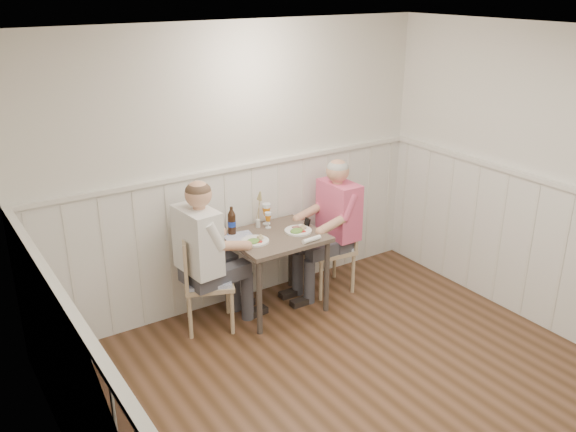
% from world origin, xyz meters
% --- Properties ---
extents(ground_plane, '(4.50, 4.50, 0.00)m').
position_xyz_m(ground_plane, '(0.00, 0.00, 0.00)').
color(ground_plane, '#422A17').
extents(room_shell, '(4.04, 4.54, 2.60)m').
position_xyz_m(room_shell, '(0.00, 0.00, 1.52)').
color(room_shell, silver).
rests_on(room_shell, ground).
extents(wainscot, '(4.00, 4.49, 1.34)m').
position_xyz_m(wainscot, '(0.00, 0.69, 0.69)').
color(wainscot, silver).
rests_on(wainscot, ground).
extents(dining_table, '(0.82, 0.70, 0.75)m').
position_xyz_m(dining_table, '(0.16, 1.84, 0.64)').
color(dining_table, '#4B3E34').
rests_on(dining_table, ground).
extents(chair_right, '(0.47, 0.47, 0.89)m').
position_xyz_m(chair_right, '(0.85, 1.88, 0.49)').
color(chair_right, tan).
rests_on(chair_right, ground).
extents(chair_left, '(0.55, 0.55, 0.89)m').
position_xyz_m(chair_left, '(-0.56, 1.92, 0.48)').
color(chair_left, tan).
rests_on(chair_left, ground).
extents(man_in_pink, '(0.63, 0.44, 1.37)m').
position_xyz_m(man_in_pink, '(0.84, 1.85, 0.57)').
color(man_in_pink, '#3F3F47').
rests_on(man_in_pink, ground).
extents(diner_cream, '(0.68, 0.47, 1.41)m').
position_xyz_m(diner_cream, '(-0.55, 1.88, 0.59)').
color(diner_cream, '#3F3F47').
rests_on(diner_cream, ground).
extents(plate_man, '(0.25, 0.25, 0.06)m').
position_xyz_m(plate_man, '(0.36, 1.79, 0.77)').
color(plate_man, white).
rests_on(plate_man, dining_table).
extents(plate_diner, '(0.25, 0.25, 0.06)m').
position_xyz_m(plate_diner, '(-0.09, 1.80, 0.77)').
color(plate_diner, white).
rests_on(plate_diner, dining_table).
extents(beer_glass_a, '(0.08, 0.08, 0.20)m').
position_xyz_m(beer_glass_a, '(0.22, 2.11, 0.89)').
color(beer_glass_a, silver).
rests_on(beer_glass_a, dining_table).
extents(beer_glass_b, '(0.06, 0.06, 0.15)m').
position_xyz_m(beer_glass_b, '(0.19, 2.02, 0.85)').
color(beer_glass_b, silver).
rests_on(beer_glass_b, dining_table).
extents(beer_bottle, '(0.07, 0.07, 0.26)m').
position_xyz_m(beer_bottle, '(-0.16, 2.08, 0.87)').
color(beer_bottle, black).
rests_on(beer_bottle, dining_table).
extents(rolled_napkin, '(0.19, 0.05, 0.04)m').
position_xyz_m(rolled_napkin, '(0.34, 1.54, 0.77)').
color(rolled_napkin, white).
rests_on(rolled_napkin, dining_table).
extents(grass_vase, '(0.04, 0.04, 0.37)m').
position_xyz_m(grass_vase, '(0.12, 2.09, 0.91)').
color(grass_vase, silver).
rests_on(grass_vase, dining_table).
extents(gingham_mat, '(0.29, 0.25, 0.01)m').
position_xyz_m(gingham_mat, '(-0.14, 1.99, 0.75)').
color(gingham_mat, '#606DA8').
rests_on(gingham_mat, dining_table).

